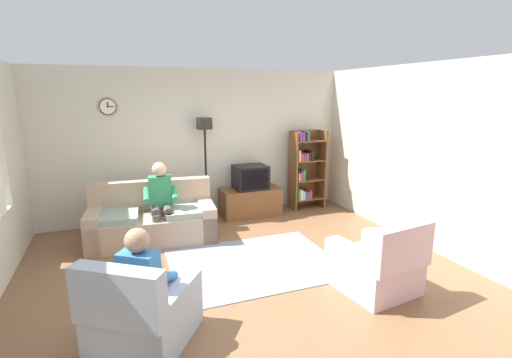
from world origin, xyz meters
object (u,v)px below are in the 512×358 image
object	(u,v)px
tv	(250,177)
armchair_near_window	(142,314)
armchair_near_bookshelf	(376,267)
person_on_couch	(161,198)
bookshelf	(305,169)
person_in_left_armchair	(145,278)
tv_stand	(250,202)
floor_lamp	(205,140)
couch	(153,221)

from	to	relation	value
tv	armchair_near_window	xyz separation A→B (m)	(-2.20, -3.13, -0.45)
armchair_near_bookshelf	person_on_couch	world-z (taller)	person_on_couch
bookshelf	person_in_left_armchair	xyz separation A→B (m)	(-3.34, -3.15, -0.19)
person_on_couch	person_in_left_armchair	xyz separation A→B (m)	(-0.44, -2.36, -0.09)
tv_stand	armchair_near_bookshelf	world-z (taller)	armchair_near_bookshelf
person_in_left_armchair	person_on_couch	bearing A→B (deg)	79.53
person_on_couch	armchair_near_bookshelf	bearing A→B (deg)	-48.30
bookshelf	person_on_couch	world-z (taller)	bookshelf
tv	floor_lamp	size ratio (longest dim) A/B	0.32
tv	armchair_near_bookshelf	world-z (taller)	tv
couch	floor_lamp	bearing A→B (deg)	34.34
person_on_couch	couch	bearing A→B (deg)	141.42
bookshelf	person_on_couch	size ratio (longest dim) A/B	1.25
bookshelf	couch	bearing A→B (deg)	-167.34
tv	armchair_near_window	bearing A→B (deg)	-125.17
tv	floor_lamp	xyz separation A→B (m)	(-0.81, 0.12, 0.71)
tv_stand	person_in_left_armchair	world-z (taller)	person_in_left_armchair
couch	floor_lamp	xyz separation A→B (m)	(1.04, 0.71, 1.14)
person_on_couch	person_in_left_armchair	world-z (taller)	person_on_couch
tv_stand	bookshelf	size ratio (longest dim) A/B	0.71
tv	bookshelf	distance (m)	1.19
bookshelf	floor_lamp	xyz separation A→B (m)	(-2.00, 0.03, 0.65)
tv	floor_lamp	world-z (taller)	floor_lamp
tv	person_in_left_armchair	bearing A→B (deg)	-125.17
tv_stand	armchair_near_bookshelf	distance (m)	3.16
tv_stand	bookshelf	xyz separation A→B (m)	(1.19, 0.07, 0.54)
couch	armchair_near_bookshelf	world-z (taller)	same
person_on_couch	tv_stand	bearing A→B (deg)	22.85
armchair_near_window	couch	bearing A→B (deg)	82.17
tv	bookshelf	world-z (taller)	bookshelf
tv	tv_stand	bearing A→B (deg)	90.00
tv	armchair_near_bookshelf	distance (m)	3.17
tv	armchair_near_window	distance (m)	3.85
tv_stand	bookshelf	world-z (taller)	bookshelf
couch	armchair_near_bookshelf	bearing A→B (deg)	-47.80
bookshelf	person_in_left_armchair	distance (m)	4.60
armchair_near_window	bookshelf	bearing A→B (deg)	43.53
tv_stand	bookshelf	bearing A→B (deg)	3.37
tv_stand	tv	world-z (taller)	tv
armchair_near_bookshelf	person_on_couch	xyz separation A→B (m)	(-2.14, 2.41, 0.41)
armchair_near_window	person_on_couch	distance (m)	2.51
bookshelf	armchair_near_window	xyz separation A→B (m)	(-3.39, -3.22, -0.51)
armchair_near_window	armchair_near_bookshelf	size ratio (longest dim) A/B	1.20
floor_lamp	armchair_near_bookshelf	xyz separation A→B (m)	(1.24, -3.23, -1.16)
armchair_near_window	person_on_couch	xyz separation A→B (m)	(0.49, 2.43, 0.41)
floor_lamp	armchair_near_window	world-z (taller)	floor_lamp
floor_lamp	armchair_near_bookshelf	size ratio (longest dim) A/B	1.89
tv_stand	floor_lamp	world-z (taller)	floor_lamp
tv	person_in_left_armchair	xyz separation A→B (m)	(-2.15, -3.05, -0.14)
tv_stand	armchair_near_bookshelf	xyz separation A→B (m)	(0.43, -3.13, 0.03)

